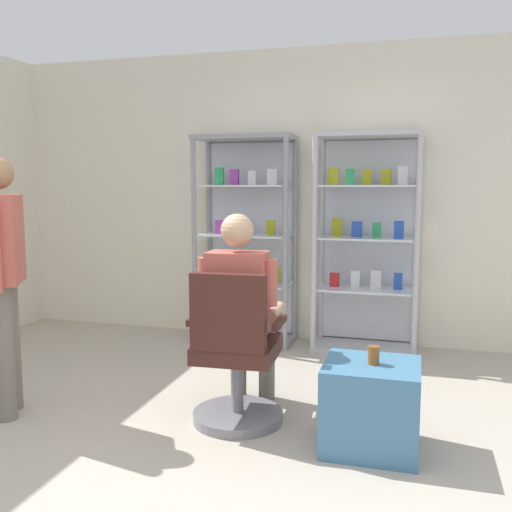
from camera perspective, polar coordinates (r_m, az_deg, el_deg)
ground_plane at (r=2.88m, az=-6.75°, el=-23.41°), size 7.20×7.20×0.00m
back_wall at (r=5.37m, az=5.49°, el=5.96°), size 6.00×0.10×2.70m
display_cabinet_left at (r=5.29m, az=-0.90°, el=1.79°), size 0.90×0.45×1.90m
display_cabinet_right at (r=5.08m, az=11.06°, el=1.48°), size 0.90×0.45×1.90m
office_chair at (r=3.50m, az=-2.08°, el=-10.59°), size 0.58×0.56×0.96m
seated_shopkeeper at (r=3.57m, az=-1.42°, el=-4.93°), size 0.50×0.58×1.29m
storage_crate at (r=3.32m, az=11.46°, el=-14.52°), size 0.52×0.48×0.49m
tea_glass at (r=3.21m, az=11.71°, el=-9.70°), size 0.06×0.06×0.10m
standing_customer at (r=3.87m, az=-24.09°, el=-1.29°), size 0.36×0.47×1.63m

